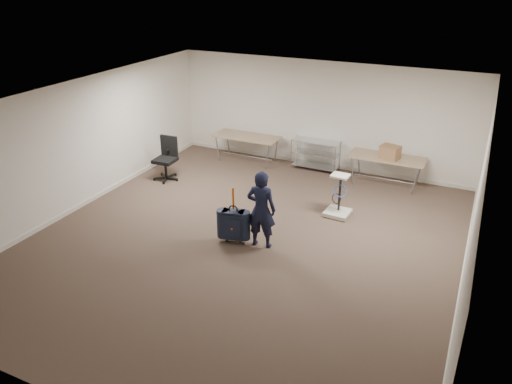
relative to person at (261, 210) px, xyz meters
The scene contains 10 objects.
ground 0.86m from the person, behind, with size 9.00×9.00×0.00m, color #443329.
room_shell 1.62m from the person, 104.64° to the left, with size 8.00×9.00×9.00m.
folding_table_left 4.57m from the person, 119.73° to the left, with size 1.80×0.75×0.73m.
folding_table_right 4.25m from the person, 68.84° to the left, with size 1.80×0.75×0.73m.
wire_shelf 4.24m from the person, 94.95° to the left, with size 1.22×0.47×0.80m.
person is the anchor object (origin of this frame).
suitcase 0.67m from the person, 166.66° to the right, with size 0.47×0.34×1.16m.
office_chair 4.09m from the person, 150.73° to the left, with size 0.66×0.66×1.08m.
equipment_cart 2.17m from the person, 62.54° to the left, with size 0.55×0.55×0.95m.
cardboard_box 4.19m from the person, 67.57° to the left, with size 0.43×0.33×0.33m, color #A26B4B.
Camera 1 is at (3.86, -7.64, 4.97)m, focal length 35.00 mm.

